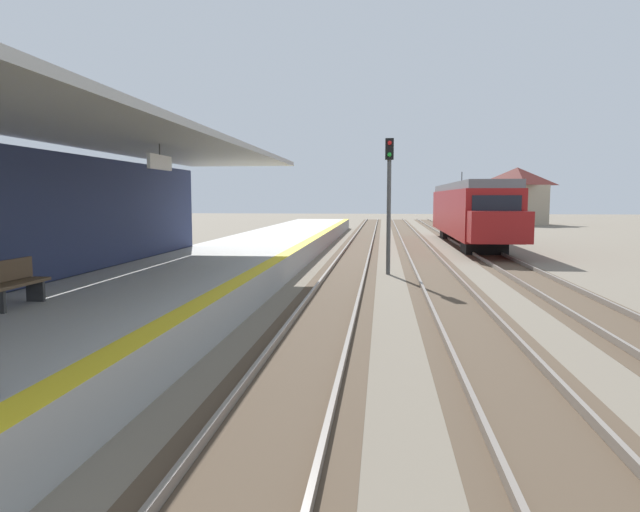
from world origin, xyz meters
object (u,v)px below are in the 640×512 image
distant_trackside_house (517,195)px  platform_bench (12,282)px  rail_signal_post (389,192)px  approaching_train (470,210)px

distant_trackside_house → platform_bench: bearing=-110.8°
platform_bench → rail_signal_post: bearing=60.0°
distant_trackside_house → approaching_train: bearing=-107.5°
approaching_train → platform_bench: size_ratio=12.25×
rail_signal_post → distant_trackside_house: distant_trackside_house is taller
approaching_train → rail_signal_post: (-5.19, -14.73, 1.02)m
rail_signal_post → distant_trackside_house: size_ratio=0.79×
approaching_train → platform_bench: bearing=-114.5°
rail_signal_post → platform_bench: 14.37m
approaching_train → rail_signal_post: size_ratio=3.77×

